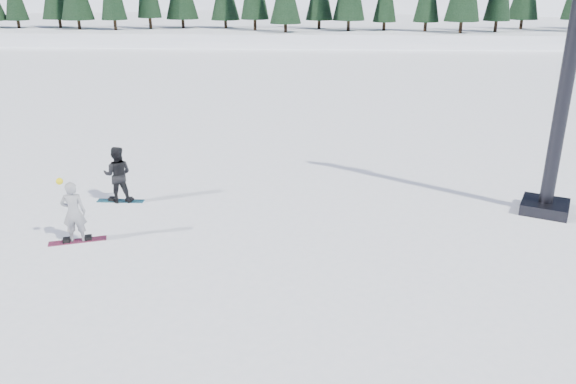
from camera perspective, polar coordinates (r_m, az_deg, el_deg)
name	(u,v)px	position (r m, az deg, el deg)	size (l,w,h in m)	color
ground	(94,242)	(16.17, -19.09, -4.83)	(420.00, 420.00, 0.00)	white
alpine_backdrop	(269,46)	(204.47, -1.92, 14.61)	(412.50, 227.00, 53.20)	white
lift_tower	(564,94)	(18.04, 26.25, 8.93)	(2.35, 1.78, 8.93)	black
snowboarder_woman	(73,212)	(16.03, -20.96, -1.90)	(0.70, 0.53, 1.87)	#97979C
snowboarder_man	(118,174)	(18.58, -16.91, 1.71)	(0.89, 0.69, 1.82)	black
snowboard_woman	(78,241)	(16.35, -20.58, -4.68)	(1.50, 0.28, 0.03)	maroon
snowboard_man	(121,201)	(18.87, -16.64, -0.87)	(1.50, 0.28, 0.03)	#16607A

